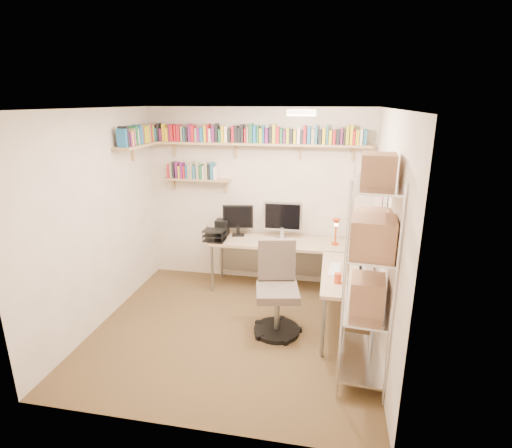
# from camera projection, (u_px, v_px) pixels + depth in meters

# --- Properties ---
(ground) EXTENTS (3.20, 3.20, 0.00)m
(ground) POSITION_uv_depth(u_px,v_px,m) (233.00, 330.00, 4.68)
(ground) COLOR #4F3B22
(ground) RESTS_ON ground
(room_shell) EXTENTS (3.24, 3.04, 2.52)m
(room_shell) POSITION_uv_depth(u_px,v_px,m) (231.00, 202.00, 4.23)
(room_shell) COLOR beige
(room_shell) RESTS_ON ground
(wall_shelves) EXTENTS (3.12, 1.09, 0.80)m
(wall_shelves) POSITION_uv_depth(u_px,v_px,m) (222.00, 143.00, 5.38)
(wall_shelves) COLOR tan
(wall_shelves) RESTS_ON ground
(corner_desk) EXTENTS (2.22, 1.84, 1.25)m
(corner_desk) POSITION_uv_depth(u_px,v_px,m) (285.00, 248.00, 5.27)
(corner_desk) COLOR #D4BB8A
(corner_desk) RESTS_ON ground
(office_chair) EXTENTS (0.57, 0.57, 1.07)m
(office_chair) POSITION_uv_depth(u_px,v_px,m) (277.00, 295.00, 4.57)
(office_chair) COLOR black
(office_chair) RESTS_ON ground
(wire_rack) EXTENTS (0.50, 0.90, 2.16)m
(wire_rack) POSITION_uv_depth(u_px,v_px,m) (372.00, 246.00, 3.53)
(wire_rack) COLOR silver
(wire_rack) RESTS_ON ground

